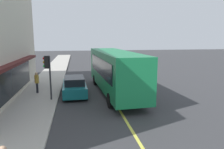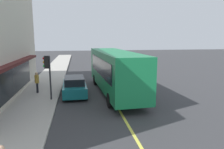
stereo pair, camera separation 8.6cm
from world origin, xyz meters
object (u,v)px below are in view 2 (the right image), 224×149
object	(u,v)px
traffic_light	(47,67)
bus	(114,70)
pedestrian_mid_block	(37,80)
car_teal	(74,86)

from	to	relation	value
traffic_light	bus	bearing A→B (deg)	-73.40
pedestrian_mid_block	bus	bearing A→B (deg)	-95.11
traffic_light	pedestrian_mid_block	bearing A→B (deg)	29.16
traffic_light	car_teal	size ratio (longest dim) A/B	0.73
car_teal	pedestrian_mid_block	bearing A→B (deg)	77.12
pedestrian_mid_block	traffic_light	bearing A→B (deg)	-150.84
bus	pedestrian_mid_block	xyz separation A→B (m)	(0.56, 6.31, -0.81)
car_teal	pedestrian_mid_block	size ratio (longest dim) A/B	2.55
bus	pedestrian_mid_block	world-z (taller)	bus
bus	traffic_light	bearing A→B (deg)	106.60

